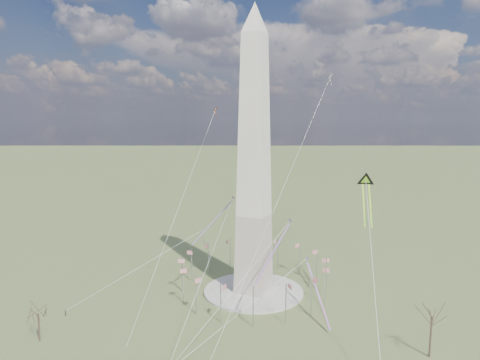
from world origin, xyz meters
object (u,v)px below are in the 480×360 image
at_px(tree_near, 432,314).
at_px(person_west, 66,313).
at_px(washington_monument, 254,161).
at_px(kite_delta_black, 366,183).

xyz_separation_m(tree_near, person_west, (-106.51, -22.31, -11.22)).
xyz_separation_m(washington_monument, kite_delta_black, (35.97, 13.92, -7.55)).
xyz_separation_m(tree_near, kite_delta_black, (-22.90, 33.76, 28.30)).
height_order(tree_near, person_west, tree_near).
bearing_deg(kite_delta_black, person_west, 20.93).
bearing_deg(washington_monument, tree_near, -18.62).
distance_m(tree_near, kite_delta_black, 49.65).
height_order(washington_monument, tree_near, washington_monument).
distance_m(tree_near, person_west, 109.40).
height_order(washington_monument, person_west, washington_monument).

